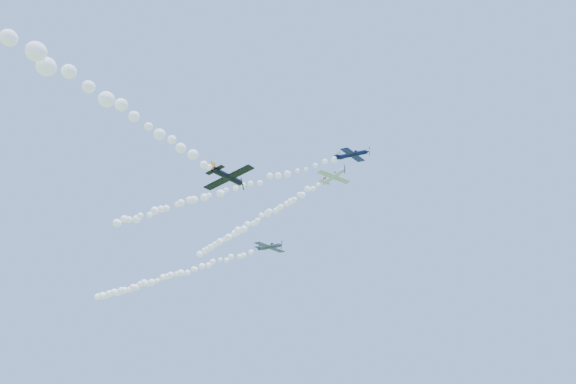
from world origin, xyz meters
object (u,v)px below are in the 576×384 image
Objects in this scene: plane_black at (228,177)px; plane_navy at (353,154)px; plane_white at (334,176)px; plane_grey at (270,247)px.

plane_navy is at bearing -27.20° from plane_black.
plane_white is at bearing 129.61° from plane_navy.
plane_navy is 32.45m from plane_grey.
plane_grey is (-16.84, -0.99, -13.72)m from plane_white.
plane_white is 21.75m from plane_grey.
plane_white is 40.11m from plane_black.
plane_navy is 0.89× the size of plane_black.
plane_white is 1.13× the size of plane_navy.
plane_navy is 27.99m from plane_black.
plane_grey is at bearing 21.64° from plane_black.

